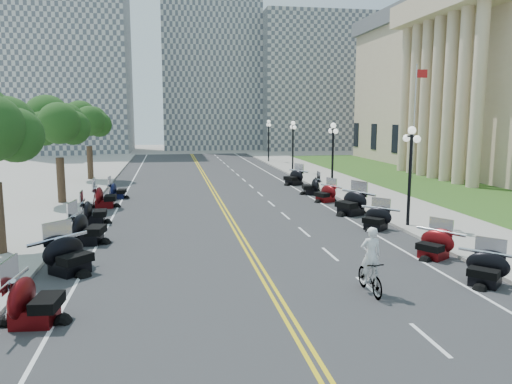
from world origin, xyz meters
TOP-DOWN VIEW (x-y plane):
  - ground at (0.00, 0.00)m, footprint 160.00×160.00m
  - road at (0.00, 10.00)m, footprint 16.00×90.00m
  - centerline_yellow_a at (-0.12, 10.00)m, footprint 0.12×90.00m
  - centerline_yellow_b at (0.12, 10.00)m, footprint 0.12×90.00m
  - edge_line_north at (6.40, 10.00)m, footprint 0.12×90.00m
  - edge_line_south at (-6.40, 10.00)m, footprint 0.12×90.00m
  - lane_dash_4 at (3.20, -8.00)m, footprint 0.12×2.00m
  - lane_dash_5 at (3.20, -4.00)m, footprint 0.12×2.00m
  - lane_dash_6 at (3.20, 0.00)m, footprint 0.12×2.00m
  - lane_dash_7 at (3.20, 4.00)m, footprint 0.12×2.00m
  - lane_dash_8 at (3.20, 8.00)m, footprint 0.12×2.00m
  - lane_dash_9 at (3.20, 12.00)m, footprint 0.12×2.00m
  - lane_dash_10 at (3.20, 16.00)m, footprint 0.12×2.00m
  - lane_dash_11 at (3.20, 20.00)m, footprint 0.12×2.00m
  - lane_dash_12 at (3.20, 24.00)m, footprint 0.12×2.00m
  - lane_dash_13 at (3.20, 28.00)m, footprint 0.12×2.00m
  - lane_dash_14 at (3.20, 32.00)m, footprint 0.12×2.00m
  - lane_dash_15 at (3.20, 36.00)m, footprint 0.12×2.00m
  - lane_dash_16 at (3.20, 40.00)m, footprint 0.12×2.00m
  - lane_dash_17 at (3.20, 44.00)m, footprint 0.12×2.00m
  - lane_dash_18 at (3.20, 48.00)m, footprint 0.12×2.00m
  - lane_dash_19 at (3.20, 52.00)m, footprint 0.12×2.00m
  - sidewalk_north at (10.50, 10.00)m, footprint 5.00×90.00m
  - sidewalk_south at (-10.50, 10.00)m, footprint 5.00×90.00m
  - lawn at (17.50, 18.00)m, footprint 9.00×60.00m
  - distant_block_a at (-18.00, 62.00)m, footprint 18.00×14.00m
  - distant_block_b at (4.00, 68.00)m, footprint 16.00×12.00m
  - distant_block_c at (22.00, 65.00)m, footprint 20.00×14.00m
  - street_lamp_2 at (8.60, 4.00)m, footprint 0.50×1.20m
  - street_lamp_3 at (8.60, 16.00)m, footprint 0.50×1.20m
  - street_lamp_4 at (8.60, 28.00)m, footprint 0.50×1.20m
  - street_lamp_5 at (8.60, 40.00)m, footprint 0.50×1.20m
  - flagpole at (18.00, 22.00)m, footprint 1.10×0.20m
  - tree_3 at (-10.00, 14.00)m, footprint 4.80×4.80m
  - tree_4 at (-10.00, 26.00)m, footprint 4.80×4.80m
  - motorcycle_n_4 at (7.12, -4.50)m, footprint 2.50×2.50m
  - motorcycle_n_5 at (7.07, -1.25)m, footprint 2.48×2.48m
  - motorcycle_n_6 at (6.84, 3.89)m, footprint 2.52×2.52m
  - motorcycle_n_7 at (6.94, 7.67)m, footprint 2.93×2.93m
  - motorcycle_n_8 at (6.83, 12.08)m, footprint 2.35×2.35m
  - motorcycle_n_9 at (6.79, 15.25)m, footprint 2.05×2.05m
  - motorcycle_n_10 at (6.75, 20.29)m, footprint 2.67×2.67m
  - motorcycle_s_4 at (-6.89, -5.23)m, footprint 2.31×2.31m
  - motorcycle_s_5 at (-6.81, -0.81)m, footprint 3.02×3.02m
  - motorcycle_s_6 at (-6.82, 3.47)m, footprint 2.50×2.50m
  - motorcycle_s_7 at (-7.17, 7.69)m, footprint 2.11×2.11m
  - motorcycle_s_8 at (-7.18, 12.44)m, footprint 2.15×2.15m
  - motorcycle_s_9 at (-6.75, 15.82)m, footprint 1.86×1.86m
  - bicycle at (3.01, -4.58)m, footprint 0.54×1.88m
  - cyclist_rider at (3.01, -4.58)m, footprint 0.67×0.44m

SIDE VIEW (x-z plane):
  - ground at x=0.00m, z-range 0.00..0.00m
  - road at x=0.00m, z-range 0.00..0.01m
  - centerline_yellow_a at x=-0.12m, z-range 0.01..0.01m
  - centerline_yellow_b at x=0.12m, z-range 0.01..0.01m
  - edge_line_north at x=6.40m, z-range 0.01..0.01m
  - edge_line_south at x=-6.40m, z-range 0.01..0.01m
  - lane_dash_4 at x=3.20m, z-range 0.01..0.01m
  - lane_dash_5 at x=3.20m, z-range 0.01..0.01m
  - lane_dash_6 at x=3.20m, z-range 0.01..0.01m
  - lane_dash_7 at x=3.20m, z-range 0.01..0.01m
  - lane_dash_8 at x=3.20m, z-range 0.01..0.01m
  - lane_dash_9 at x=3.20m, z-range 0.01..0.01m
  - lane_dash_10 at x=3.20m, z-range 0.01..0.01m
  - lane_dash_11 at x=3.20m, z-range 0.01..0.01m
  - lane_dash_12 at x=3.20m, z-range 0.01..0.01m
  - lane_dash_13 at x=3.20m, z-range 0.01..0.01m
  - lane_dash_14 at x=3.20m, z-range 0.01..0.01m
  - lane_dash_15 at x=3.20m, z-range 0.01..0.01m
  - lane_dash_16 at x=3.20m, z-range 0.01..0.01m
  - lane_dash_17 at x=3.20m, z-range 0.01..0.01m
  - lane_dash_18 at x=3.20m, z-range 0.01..0.01m
  - lane_dash_19 at x=3.20m, z-range 0.01..0.01m
  - lawn at x=17.50m, z-range 0.00..0.10m
  - sidewalk_north at x=10.50m, z-range 0.00..0.15m
  - sidewalk_south at x=-10.50m, z-range 0.00..0.15m
  - bicycle at x=3.01m, z-range 0.00..1.13m
  - motorcycle_s_9 at x=-6.75m, z-range 0.00..1.23m
  - motorcycle_n_4 at x=7.12m, z-range 0.00..1.24m
  - motorcycle_n_6 at x=6.84m, z-range 0.00..1.25m
  - motorcycle_n_5 at x=7.07m, z-range 0.00..1.26m
  - motorcycle_n_8 at x=6.83m, z-range 0.00..1.26m
  - motorcycle_n_9 at x=6.79m, z-range 0.00..1.33m
  - motorcycle_n_10 at x=6.75m, z-range 0.00..1.40m
  - motorcycle_s_7 at x=-7.17m, z-range 0.00..1.41m
  - motorcycle_s_8 at x=-7.18m, z-range 0.00..1.48m
  - motorcycle_s_4 at x=-6.89m, z-range 0.00..1.49m
  - motorcycle_s_5 at x=-6.81m, z-range 0.00..1.50m
  - motorcycle_s_6 at x=-6.82m, z-range 0.00..1.54m
  - motorcycle_n_7 at x=6.94m, z-range 0.00..1.55m
  - cyclist_rider at x=3.01m, z-range 1.13..2.96m
  - street_lamp_2 at x=8.60m, z-range 0.15..5.05m
  - street_lamp_3 at x=8.60m, z-range 0.15..5.05m
  - street_lamp_4 at x=8.60m, z-range 0.15..5.05m
  - street_lamp_5 at x=8.60m, z-range 0.15..5.05m
  - tree_3 at x=-10.00m, z-range 0.15..9.35m
  - tree_4 at x=-10.00m, z-range 0.15..9.35m
  - flagpole at x=18.00m, z-range 0.00..10.00m
  - distant_block_c at x=22.00m, z-range 0.00..22.00m
  - distant_block_a at x=-18.00m, z-range 0.00..26.00m
  - distant_block_b at x=4.00m, z-range 0.00..30.00m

